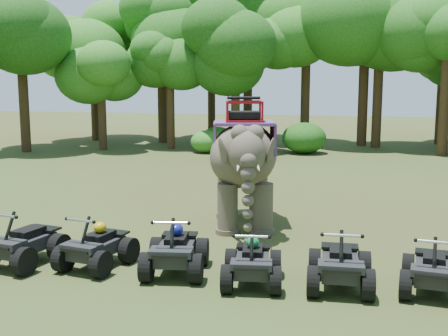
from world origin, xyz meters
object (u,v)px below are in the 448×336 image
(elephant, at_px, (244,163))
(atv_1, at_px, (96,240))
(atv_4, at_px, (340,257))
(atv_0, at_px, (24,236))
(atv_3, at_px, (252,256))
(atv_5, at_px, (434,263))
(atv_2, at_px, (175,244))

(elephant, bearing_deg, atv_1, -133.20)
(atv_4, bearing_deg, atv_0, 178.27)
(atv_0, relative_size, atv_3, 1.09)
(atv_1, bearing_deg, atv_5, 10.85)
(atv_2, bearing_deg, atv_1, 172.08)
(atv_3, relative_size, atv_5, 0.98)
(atv_5, bearing_deg, atv_4, -168.41)
(elephant, relative_size, atv_2, 2.46)
(atv_4, bearing_deg, atv_5, 1.76)
(atv_0, distance_m, atv_1, 1.75)
(atv_0, distance_m, atv_5, 9.05)
(atv_0, relative_size, atv_4, 1.01)
(atv_2, xyz_separation_m, atv_4, (3.59, -0.07, -0.01))
(atv_5, bearing_deg, atv_3, -167.53)
(atv_0, distance_m, atv_3, 5.41)
(atv_3, bearing_deg, atv_5, -2.59)
(elephant, xyz_separation_m, atv_3, (1.15, -4.74, -1.26))
(atv_1, xyz_separation_m, atv_5, (7.31, 0.14, -0.01))
(atv_4, height_order, atv_5, atv_4)
(atv_0, xyz_separation_m, atv_2, (3.62, 0.26, -0.00))
(atv_1, distance_m, atv_5, 7.31)
(atv_1, relative_size, atv_4, 0.96)
(atv_1, height_order, atv_4, atv_4)
(atv_3, height_order, atv_5, atv_5)
(elephant, relative_size, atv_3, 2.68)
(atv_5, bearing_deg, atv_1, -172.35)
(elephant, height_order, atv_1, elephant)
(atv_1, bearing_deg, atv_4, 9.52)
(atv_1, bearing_deg, atv_0, -163.13)
(atv_0, height_order, atv_4, atv_0)
(atv_1, bearing_deg, elephant, 70.55)
(atv_3, distance_m, atv_5, 3.66)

